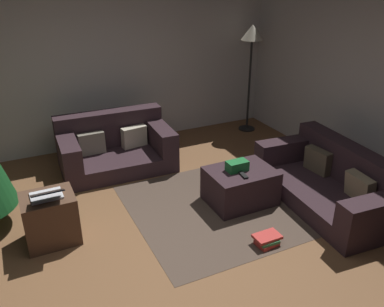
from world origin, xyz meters
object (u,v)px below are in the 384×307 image
object	(u,v)px
side_table	(50,218)
corner_lamp	(252,41)
couch_left	(115,147)
tv_remote	(243,175)
couch_right	(333,182)
ottoman	(240,186)
book_stack	(267,240)
laptop	(47,195)
gift_box	(237,166)

from	to	relation	value
side_table	corner_lamp	xyz separation A→B (m)	(3.55, 1.80, 1.26)
couch_left	side_table	size ratio (longest dim) A/B	2.97
tv_remote	couch_right	bearing A→B (deg)	-11.76
ottoman	corner_lamp	bearing A→B (deg)	55.07
tv_remote	side_table	bearing A→B (deg)	177.10
book_stack	laptop	bearing A→B (deg)	153.35
tv_remote	corner_lamp	size ratio (longest dim) A/B	0.09
gift_box	tv_remote	xyz separation A→B (m)	(-0.01, -0.15, -0.05)
couch_right	side_table	distance (m)	3.23
couch_left	gift_box	world-z (taller)	couch_left
couch_left	couch_right	xyz separation A→B (m)	(2.08, -2.09, -0.03)
gift_box	book_stack	bearing A→B (deg)	-99.98
gift_box	couch_left	bearing A→B (deg)	122.90
corner_lamp	side_table	bearing A→B (deg)	-153.18
gift_box	side_table	size ratio (longest dim) A/B	0.48
tv_remote	side_table	world-z (taller)	side_table
couch_right	ottoman	world-z (taller)	couch_right
ottoman	gift_box	xyz separation A→B (m)	(-0.05, 0.02, 0.27)
couch_left	gift_box	bearing A→B (deg)	125.23
side_table	corner_lamp	world-z (taller)	corner_lamp
ottoman	corner_lamp	xyz separation A→B (m)	(1.40, 2.00, 1.30)
laptop	book_stack	bearing A→B (deg)	-26.65
laptop	corner_lamp	world-z (taller)	corner_lamp
tv_remote	book_stack	xyz separation A→B (m)	(-0.14, -0.71, -0.38)
gift_box	corner_lamp	bearing A→B (deg)	53.89
ottoman	gift_box	world-z (taller)	gift_box
couch_right	couch_left	bearing A→B (deg)	49.41
couch_left	ottoman	bearing A→B (deg)	126.05
laptop	corner_lamp	distance (m)	4.12
side_table	laptop	distance (m)	0.32
couch_left	book_stack	xyz separation A→B (m)	(0.88, -2.46, -0.23)
corner_lamp	tv_remote	bearing A→B (deg)	-124.23
couch_right	book_stack	distance (m)	1.27
gift_box	side_table	xyz separation A→B (m)	(-2.11, 0.18, -0.22)
book_stack	couch_right	bearing A→B (deg)	17.03
couch_right	gift_box	xyz separation A→B (m)	(-1.05, 0.50, 0.23)
couch_right	corner_lamp	bearing A→B (deg)	-4.48
book_stack	corner_lamp	distance (m)	3.57
couch_left	side_table	xyz separation A→B (m)	(-1.08, -1.41, -0.02)
tv_remote	side_table	size ratio (longest dim) A/B	0.31
gift_box	book_stack	xyz separation A→B (m)	(-0.15, -0.86, -0.43)
couch_left	ottoman	distance (m)	1.94
couch_left	corner_lamp	distance (m)	2.79
tv_remote	book_stack	world-z (taller)	tv_remote
gift_box	tv_remote	size ratio (longest dim) A/B	1.56
ottoman	book_stack	bearing A→B (deg)	-103.26
couch_left	gift_box	distance (m)	1.91
couch_right	corner_lamp	world-z (taller)	corner_lamp
book_stack	tv_remote	bearing A→B (deg)	78.51
gift_box	tv_remote	world-z (taller)	gift_box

